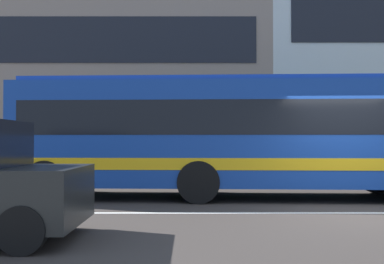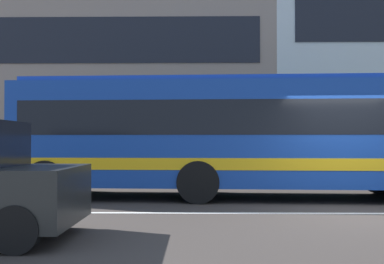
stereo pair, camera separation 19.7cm
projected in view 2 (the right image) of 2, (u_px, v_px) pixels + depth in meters
The scene contains 5 objects.
ground_plane at pixel (361, 214), 9.27m from camera, with size 160.00×160.00×0.00m, color #38312D.
lane_centre_line at pixel (361, 213), 9.27m from camera, with size 60.00×0.16×0.01m, color silver.
hedge_row_far at pixel (360, 173), 15.74m from camera, with size 20.41×1.10×0.75m, color #1E5318.
apartment_block_left at pixel (93, 75), 25.17m from camera, with size 18.33×10.33×10.09m.
transit_bus at pixel (225, 133), 11.91m from camera, with size 10.66×3.11×3.04m.
Camera 2 is at (-3.25, -9.36, 1.46)m, focal length 43.13 mm.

